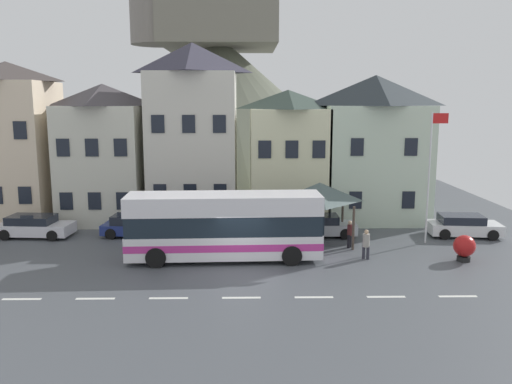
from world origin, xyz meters
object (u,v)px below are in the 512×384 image
(townhouse_00, at_px, (11,143))
(pedestrian_02, at_px, (366,243))
(flagpole, at_px, (431,169))
(parked_car_01, at_px, (463,226))
(townhouse_01, at_px, (105,153))
(townhouse_03, at_px, (288,155))
(parked_car_00, at_px, (135,226))
(pedestrian_00, at_px, (305,236))
(townhouse_04, at_px, (374,149))
(pedestrian_01, at_px, (350,234))
(townhouse_02, at_px, (193,133))
(harbour_buoy, at_px, (464,247))
(transit_bus, at_px, (224,227))
(parked_car_02, at_px, (319,226))
(parked_car_03, at_px, (34,226))
(bus_shelter, at_px, (320,192))
(public_bench, at_px, (323,225))
(hilltop_castle, at_px, (220,103))

(townhouse_00, relative_size, pedestrian_02, 6.78)
(pedestrian_02, bearing_deg, flagpole, 36.15)
(townhouse_00, xyz_separation_m, parked_car_01, (28.62, -4.75, -4.63))
(townhouse_01, bearing_deg, townhouse_00, -177.74)
(townhouse_03, height_order, parked_car_01, townhouse_03)
(parked_car_00, height_order, pedestrian_00, pedestrian_00)
(townhouse_04, relative_size, pedestrian_01, 6.37)
(townhouse_02, relative_size, harbour_buoy, 8.75)
(pedestrian_02, bearing_deg, townhouse_02, 135.96)
(transit_bus, relative_size, parked_car_01, 2.30)
(townhouse_01, bearing_deg, parked_car_02, -18.90)
(parked_car_00, bearing_deg, transit_bus, -36.09)
(townhouse_03, height_order, parked_car_03, townhouse_03)
(townhouse_04, xyz_separation_m, pedestrian_00, (-5.40, -7.56, -4.04))
(townhouse_04, height_order, parked_car_00, townhouse_04)
(pedestrian_00, bearing_deg, parked_car_00, 162.03)
(townhouse_00, xyz_separation_m, parked_car_03, (2.95, -4.44, -4.63))
(bus_shelter, height_order, parked_car_00, bus_shelter)
(parked_car_00, bearing_deg, parked_car_01, 3.77)
(harbour_buoy, bearing_deg, pedestrian_00, 164.73)
(townhouse_03, xyz_separation_m, townhouse_04, (5.75, -0.60, 0.47))
(transit_bus, xyz_separation_m, flagpole, (11.43, 2.98, 2.57))
(bus_shelter, distance_m, harbour_buoy, 8.14)
(townhouse_04, height_order, harbour_buoy, townhouse_04)
(townhouse_04, distance_m, pedestrian_00, 10.13)
(townhouse_04, height_order, pedestrian_01, townhouse_04)
(parked_car_00, xyz_separation_m, pedestrian_02, (12.81, -4.91, 0.23))
(bus_shelter, relative_size, harbour_buoy, 2.68)
(bus_shelter, xyz_separation_m, pedestrian_02, (1.95, -3.41, -2.04))
(bus_shelter, distance_m, parked_car_03, 17.04)
(public_bench, bearing_deg, townhouse_03, 113.25)
(townhouse_03, distance_m, harbour_buoy, 13.65)
(townhouse_00, distance_m, parked_car_00, 10.97)
(townhouse_02, distance_m, transit_bus, 10.42)
(parked_car_00, bearing_deg, townhouse_03, 32.40)
(hilltop_castle, distance_m, harbour_buoy, 33.52)
(parked_car_03, bearing_deg, pedestrian_01, -3.73)
(townhouse_01, relative_size, flagpole, 1.23)
(bus_shelter, bearing_deg, harbour_buoy, -29.26)
(townhouse_02, height_order, pedestrian_01, townhouse_02)
(hilltop_castle, distance_m, parked_car_00, 25.72)
(hilltop_castle, xyz_separation_m, public_bench, (7.51, -23.84, -7.36))
(parked_car_01, bearing_deg, pedestrian_00, -158.47)
(townhouse_00, bearing_deg, parked_car_01, -9.41)
(harbour_buoy, bearing_deg, townhouse_00, 159.95)
(parked_car_01, xyz_separation_m, pedestrian_00, (-9.84, -2.83, 0.17))
(parked_car_02, bearing_deg, pedestrian_02, -67.86)
(townhouse_01, relative_size, pedestrian_00, 5.96)
(townhouse_00, distance_m, harbour_buoy, 28.70)
(pedestrian_02, bearing_deg, public_bench, 104.32)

